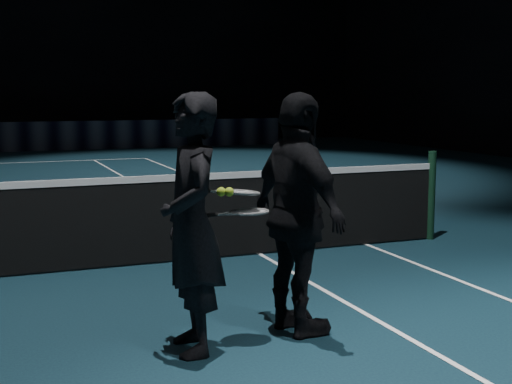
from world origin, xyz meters
TOP-DOWN VIEW (x-y plane):
  - net_post_right at (6.40, 0.00)m, footprint 0.10×0.10m
  - player_a at (2.55, -2.62)m, footprint 0.48×0.69m
  - player_b at (3.40, -2.55)m, footprint 0.61×1.13m
  - racket_lower at (3.00, -2.58)m, footprint 0.70×0.27m
  - racket_upper at (2.94, -2.55)m, footprint 0.70×0.32m
  - tennis_balls at (2.80, -2.60)m, footprint 0.12×0.10m

SIDE VIEW (x-z plane):
  - net_post_right at x=6.40m, z-range 0.00..1.10m
  - player_a at x=2.55m, z-range 0.00..1.83m
  - player_b at x=3.40m, z-range 0.00..1.83m
  - racket_lower at x=3.00m, z-range 0.95..0.98m
  - racket_upper at x=2.94m, z-range 1.06..1.16m
  - tennis_balls at x=2.80m, z-range 1.08..1.20m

